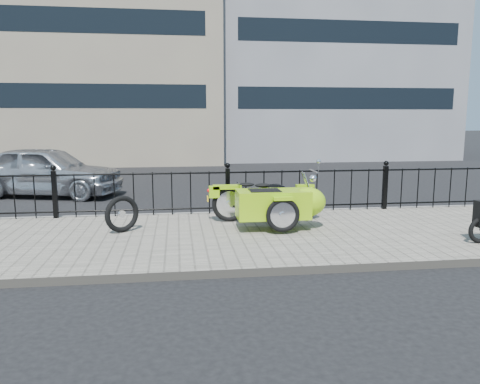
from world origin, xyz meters
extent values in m
plane|color=black|center=(0.00, 0.00, 0.00)|extent=(120.00, 120.00, 0.00)
cube|color=#6C665B|center=(0.00, -0.50, 0.06)|extent=(30.00, 3.80, 0.12)
cube|color=gray|center=(0.00, 1.44, 0.06)|extent=(30.00, 0.10, 0.12)
cylinder|color=black|center=(0.00, 1.30, 0.99)|extent=(14.00, 0.04, 0.04)
cylinder|color=black|center=(0.00, 1.30, 0.24)|extent=(14.00, 0.04, 0.04)
cube|color=black|center=(-3.50, 1.30, 0.60)|extent=(0.09, 0.09, 0.96)
sphere|color=black|center=(-3.50, 1.30, 1.14)|extent=(0.11, 0.11, 0.11)
cube|color=black|center=(0.00, 1.30, 0.60)|extent=(0.09, 0.09, 0.96)
sphere|color=black|center=(0.00, 1.30, 1.14)|extent=(0.11, 0.11, 0.11)
cube|color=black|center=(3.50, 1.30, 0.60)|extent=(0.09, 0.09, 0.96)
sphere|color=black|center=(3.50, 1.30, 1.14)|extent=(0.11, 0.11, 0.11)
cube|color=gray|center=(-6.00, 16.00, 6.00)|extent=(14.00, 8.00, 12.00)
cube|color=black|center=(-6.00, 12.02, 3.00)|extent=(12.50, 0.06, 1.00)
cube|color=black|center=(-6.00, 12.02, 6.00)|extent=(12.50, 0.06, 1.00)
cube|color=gray|center=(7.00, 17.00, 7.50)|extent=(12.00, 8.00, 15.00)
cube|color=black|center=(7.00, 13.02, 3.00)|extent=(10.50, 0.06, 1.00)
cube|color=black|center=(7.00, 13.02, 6.00)|extent=(10.50, 0.06, 1.00)
torus|color=black|center=(1.45, 0.49, 0.46)|extent=(0.69, 0.09, 0.69)
torus|color=black|center=(-0.05, 0.49, 0.46)|extent=(0.69, 0.09, 0.69)
torus|color=black|center=(0.75, -0.65, 0.46)|extent=(0.60, 0.08, 0.60)
cube|color=gray|center=(0.70, 0.49, 0.48)|extent=(0.34, 0.22, 0.24)
cylinder|color=black|center=(0.70, 0.49, 0.41)|extent=(1.40, 0.04, 0.04)
ellipsoid|color=black|center=(0.82, 0.49, 0.72)|extent=(0.54, 0.29, 0.26)
cylinder|color=silver|center=(1.63, 0.49, 1.08)|extent=(0.03, 0.56, 0.03)
cylinder|color=silver|center=(1.51, 0.49, 0.77)|extent=(0.25, 0.04, 0.59)
sphere|color=silver|center=(1.61, 0.49, 0.95)|extent=(0.15, 0.15, 0.15)
cube|color=#98D610|center=(1.45, 0.49, 0.79)|extent=(0.36, 0.12, 0.06)
cube|color=#98D610|center=(-0.10, 0.49, 0.80)|extent=(0.55, 0.16, 0.08)
ellipsoid|color=black|center=(0.60, 0.49, 0.82)|extent=(0.31, 0.22, 0.08)
ellipsoid|color=black|center=(0.28, 0.49, 0.84)|extent=(0.31, 0.22, 0.08)
sphere|color=red|center=(-0.45, 0.49, 0.74)|extent=(0.07, 0.07, 0.07)
cube|color=yellow|center=(-0.47, 0.59, 0.56)|extent=(0.02, 0.14, 0.10)
cube|color=#98D610|center=(0.65, -0.26, 0.59)|extent=(1.30, 0.62, 0.50)
ellipsoid|color=#98D610|center=(1.30, -0.26, 0.61)|extent=(0.65, 0.60, 0.54)
cube|color=black|center=(0.50, -0.26, 0.82)|extent=(0.55, 0.43, 0.06)
cube|color=#98D610|center=(0.75, -0.65, 0.76)|extent=(0.34, 0.11, 0.06)
torus|color=black|center=(-2.03, -0.10, 0.45)|extent=(0.59, 0.46, 0.66)
imported|color=#B2B4B9|center=(-4.58, 4.83, 0.69)|extent=(4.33, 2.63, 1.38)
camera|label=1|loc=(-1.05, -8.39, 2.15)|focal=35.00mm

